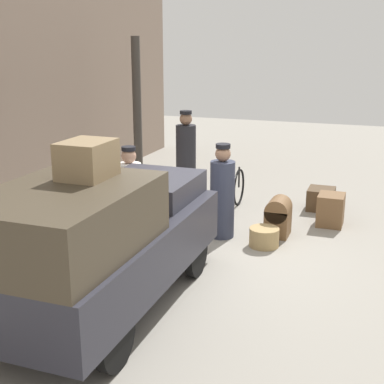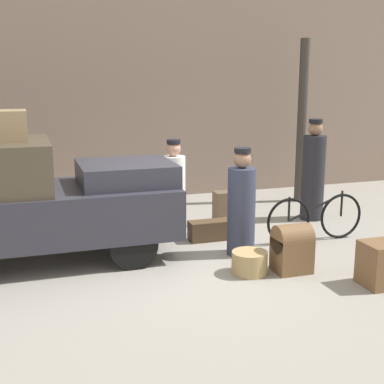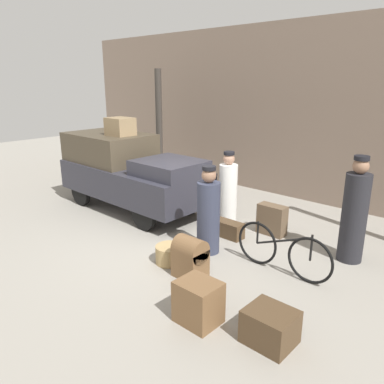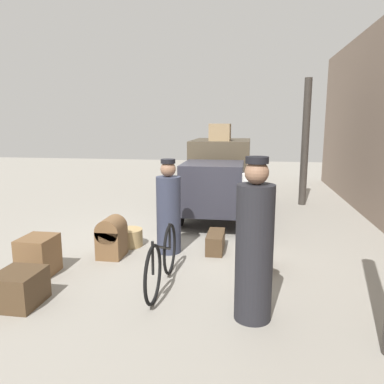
% 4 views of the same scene
% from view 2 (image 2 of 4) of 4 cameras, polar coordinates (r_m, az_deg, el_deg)
% --- Properties ---
extents(ground_plane, '(30.00, 30.00, 0.00)m').
position_cam_2_polar(ground_plane, '(8.04, -0.92, -7.02)').
color(ground_plane, gray).
extents(station_building_facade, '(16.00, 0.15, 4.50)m').
position_cam_2_polar(station_building_facade, '(11.54, -7.01, 10.30)').
color(station_building_facade, gray).
rests_on(station_building_facade, ground).
extents(canopy_pillar_right, '(0.20, 0.20, 3.38)m').
position_cam_2_polar(canopy_pillar_right, '(11.47, 11.63, 7.32)').
color(canopy_pillar_right, '#38332D').
rests_on(canopy_pillar_right, ground).
extents(truck, '(3.94, 1.61, 1.78)m').
position_cam_2_polar(truck, '(7.93, -17.32, -0.65)').
color(truck, black).
rests_on(truck, ground).
extents(bicycle, '(1.73, 0.04, 0.81)m').
position_cam_2_polar(bicycle, '(8.93, 13.01, -2.72)').
color(bicycle, black).
rests_on(bicycle, ground).
extents(wicker_basket, '(0.49, 0.49, 0.31)m').
position_cam_2_polar(wicker_basket, '(7.43, 6.15, -7.50)').
color(wicker_basket, tan).
rests_on(wicker_basket, ground).
extents(conductor_in_dark_uniform, '(0.40, 0.40, 1.61)m').
position_cam_2_polar(conductor_in_dark_uniform, '(9.13, -1.95, 0.13)').
color(conductor_in_dark_uniform, white).
rests_on(conductor_in_dark_uniform, ground).
extents(porter_carrying_trunk, '(0.43, 0.43, 1.88)m').
position_cam_2_polar(porter_carrying_trunk, '(10.18, 12.80, 1.87)').
color(porter_carrying_trunk, '#232328').
rests_on(porter_carrying_trunk, ground).
extents(porter_with_bicycle, '(0.42, 0.42, 1.63)m').
position_cam_2_polar(porter_with_bicycle, '(8.03, 5.29, -1.61)').
color(porter_with_bicycle, '#33384C').
rests_on(porter_with_bicycle, ground).
extents(suitcase_small_leather, '(0.58, 0.28, 0.63)m').
position_cam_2_polar(suitcase_small_leather, '(9.65, 4.07, -1.74)').
color(suitcase_small_leather, brown).
rests_on(suitcase_small_leather, ground).
extents(trunk_wicker_pale, '(0.54, 0.46, 0.58)m').
position_cam_2_polar(trunk_wicker_pale, '(7.38, 19.72, -7.23)').
color(trunk_wicker_pale, brown).
rests_on(trunk_wicker_pale, ground).
extents(trunk_barrel_dark, '(0.49, 0.40, 0.68)m').
position_cam_2_polar(trunk_barrel_dark, '(7.52, 10.63, -5.83)').
color(trunk_barrel_dark, brown).
rests_on(trunk_barrel_dark, ground).
extents(trunk_umber_medium, '(0.73, 0.28, 0.32)m').
position_cam_2_polar(trunk_umber_medium, '(8.83, 2.04, -4.10)').
color(trunk_umber_medium, '#4C3823').
rests_on(trunk_umber_medium, ground).
extents(trunk_on_truck_roof, '(0.62, 0.51, 0.42)m').
position_cam_2_polar(trunk_on_truck_roof, '(7.77, -19.49, 6.67)').
color(trunk_on_truck_roof, '#937A56').
rests_on(trunk_on_truck_roof, truck).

